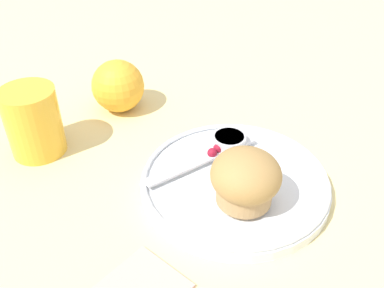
% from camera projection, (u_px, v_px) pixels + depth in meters
% --- Properties ---
extents(ground_plane, '(3.00, 3.00, 0.00)m').
position_uv_depth(ground_plane, '(230.00, 174.00, 0.56)').
color(ground_plane, beige).
extents(plate, '(0.23, 0.23, 0.02)m').
position_uv_depth(plate, '(235.00, 182.00, 0.53)').
color(plate, white).
rests_on(plate, ground_plane).
extents(muffin, '(0.08, 0.08, 0.06)m').
position_uv_depth(muffin, '(245.00, 179.00, 0.48)').
color(muffin, tan).
rests_on(muffin, plate).
extents(cream_ramekin, '(0.04, 0.04, 0.02)m').
position_uv_depth(cream_ramekin, '(229.00, 140.00, 0.57)').
color(cream_ramekin, silver).
rests_on(cream_ramekin, plate).
extents(berry_pair, '(0.03, 0.01, 0.01)m').
position_uv_depth(berry_pair, '(215.00, 151.00, 0.56)').
color(berry_pair, maroon).
rests_on(berry_pair, plate).
extents(butter_knife, '(0.16, 0.06, 0.00)m').
position_uv_depth(butter_knife, '(203.00, 160.00, 0.55)').
color(butter_knife, silver).
rests_on(butter_knife, plate).
extents(orange_fruit, '(0.08, 0.08, 0.08)m').
position_uv_depth(orange_fruit, '(118.00, 86.00, 0.67)').
color(orange_fruit, '#F4A82D').
rests_on(orange_fruit, ground_plane).
extents(juice_glass, '(0.07, 0.07, 0.10)m').
position_uv_depth(juice_glass, '(33.00, 122.00, 0.57)').
color(juice_glass, gold).
rests_on(juice_glass, ground_plane).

